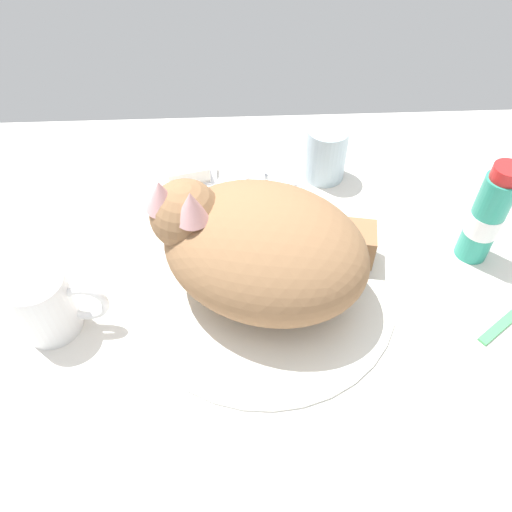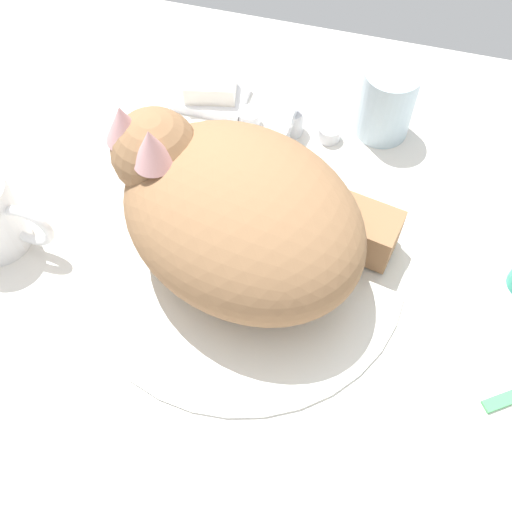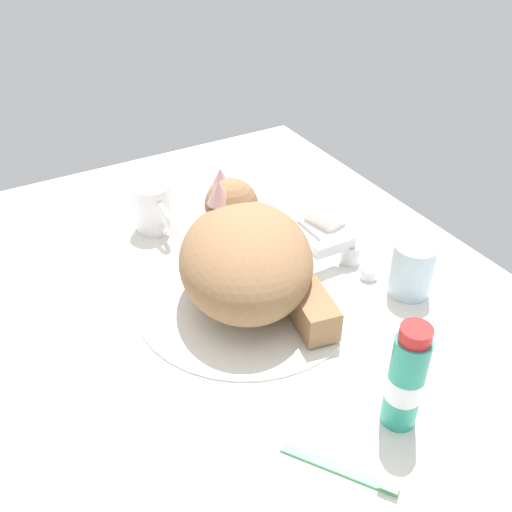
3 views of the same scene
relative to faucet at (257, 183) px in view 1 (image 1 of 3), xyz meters
The scene contains 9 objects.
ground_plane 19.44cm from the faucet, 90.00° to the right, with size 110.00×82.50×3.00cm, color silver.
sink_basin 19.16cm from the faucet, 90.00° to the right, with size 34.33×34.33×0.73cm, color silver.
faucet is the anchor object (origin of this frame).
cat 19.39cm from the faucet, 92.06° to the right, with size 31.43×28.68×16.39cm.
coffee_mug 35.23cm from the faucet, 137.81° to the right, with size 11.19×7.01×8.87cm.
rinse_cup 11.96cm from the faucet, 21.00° to the left, with size 6.55×6.55×8.81cm.
soap_dish 11.56cm from the faucet, 162.32° to the left, with size 9.00×6.40×1.20cm, color white.
soap_bar 11.44cm from the faucet, 162.32° to the left, with size 6.43×4.40×2.41cm, color white.
toothpaste_bottle 32.84cm from the faucet, 25.38° to the right, with size 4.43×4.43×15.19cm.
Camera 1 is at (-2.99, -41.08, 52.37)cm, focal length 35.24 mm.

